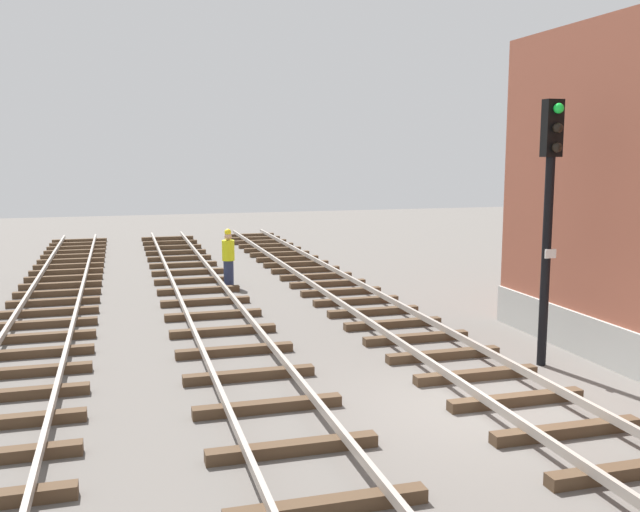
# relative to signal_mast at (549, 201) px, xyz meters

# --- Properties ---
(ground_plane) EXTENTS (80.00, 80.00, 0.00)m
(ground_plane) POSITION_rel_signal_mast_xyz_m (-2.32, -1.87, -3.32)
(ground_plane) COLOR #605B56
(track_near_building) EXTENTS (2.50, 51.74, 0.32)m
(track_near_building) POSITION_rel_signal_mast_xyz_m (-1.73, -1.87, -3.19)
(track_near_building) COLOR #4C3826
(track_near_building) RESTS_ON ground
(track_centre) EXTENTS (2.50, 51.74, 0.32)m
(track_centre) POSITION_rel_signal_mast_xyz_m (-5.86, -1.87, -3.19)
(track_centre) COLOR #4C3826
(track_centre) RESTS_ON ground
(signal_mast) EXTENTS (0.36, 0.40, 5.28)m
(signal_mast) POSITION_rel_signal_mast_xyz_m (0.00, 0.00, 0.00)
(signal_mast) COLOR black
(signal_mast) RESTS_ON ground
(track_worker_foreground) EXTENTS (0.40, 0.40, 1.87)m
(track_worker_foreground) POSITION_rel_signal_mast_xyz_m (-4.80, 10.19, -2.39)
(track_worker_foreground) COLOR #262D4C
(track_worker_foreground) RESTS_ON ground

